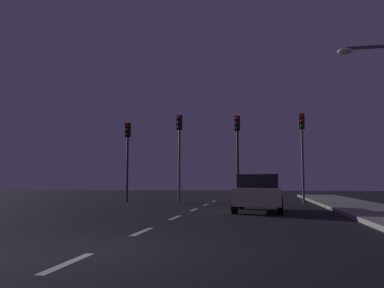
{
  "coord_description": "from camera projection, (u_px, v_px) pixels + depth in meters",
  "views": [
    {
      "loc": [
        2.99,
        -6.86,
        1.28
      ],
      "look_at": [
        -0.81,
        14.25,
        3.38
      ],
      "focal_mm": 35.68,
      "sensor_mm": 36.0,
      "label": 1
    }
  ],
  "objects": [
    {
      "name": "lane_stripe_sixth",
      "position": [
        214.0,
        201.0,
        24.56
      ],
      "size": [
        0.16,
        1.6,
        0.01
      ],
      "primitive_type": "cube",
      "color": "silver",
      "rests_on": "ground_plane"
    },
    {
      "name": "traffic_signal_far_right",
      "position": [
        302.0,
        140.0,
        22.09
      ],
      "size": [
        0.32,
        0.38,
        5.21
      ],
      "color": "#4C4C51",
      "rests_on": "ground_plane"
    },
    {
      "name": "traffic_signal_far_left",
      "position": [
        128.0,
        146.0,
        23.95
      ],
      "size": [
        0.32,
        0.38,
        4.95
      ],
      "color": "#2D2D30",
      "rests_on": "ground_plane"
    },
    {
      "name": "lane_stripe_fourth",
      "position": [
        194.0,
        210.0,
        17.11
      ],
      "size": [
        0.16,
        1.6,
        0.01
      ],
      "primitive_type": "cube",
      "color": "silver",
      "rests_on": "ground_plane"
    },
    {
      "name": "lane_stripe_nearest",
      "position": [
        68.0,
        263.0,
        5.95
      ],
      "size": [
        0.16,
        1.6,
        0.01
      ],
      "primitive_type": "cube",
      "color": "silver",
      "rests_on": "ground_plane"
    },
    {
      "name": "traffic_signal_center_left",
      "position": [
        179.0,
        141.0,
        23.39
      ],
      "size": [
        0.32,
        0.38,
        5.34
      ],
      "color": "#4C4C51",
      "rests_on": "ground_plane"
    },
    {
      "name": "traffic_signal_center_right",
      "position": [
        238.0,
        142.0,
        22.75
      ],
      "size": [
        0.32,
        0.38,
        5.2
      ],
      "color": "black",
      "rests_on": "ground_plane"
    },
    {
      "name": "car_stopped_ahead",
      "position": [
        259.0,
        193.0,
        16.11
      ],
      "size": [
        2.12,
        3.97,
        1.56
      ],
      "color": "beige",
      "rests_on": "ground_plane"
    },
    {
      "name": "lane_stripe_fifth",
      "position": [
        206.0,
        205.0,
        20.84
      ],
      "size": [
        0.16,
        1.6,
        0.01
      ],
      "primitive_type": "cube",
      "color": "silver",
      "rests_on": "ground_plane"
    },
    {
      "name": "lane_stripe_third",
      "position": [
        175.0,
        218.0,
        13.39
      ],
      "size": [
        0.16,
        1.6,
        0.01
      ],
      "primitive_type": "cube",
      "color": "silver",
      "rests_on": "ground_plane"
    },
    {
      "name": "ground_plane",
      "position": [
        179.0,
        216.0,
        13.98
      ],
      "size": [
        80.0,
        80.0,
        0.0
      ],
      "primitive_type": "plane",
      "color": "black"
    },
    {
      "name": "lane_stripe_second",
      "position": [
        142.0,
        232.0,
        9.67
      ],
      "size": [
        0.16,
        1.6,
        0.01
      ],
      "primitive_type": "cube",
      "color": "silver",
      "rests_on": "ground_plane"
    }
  ]
}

